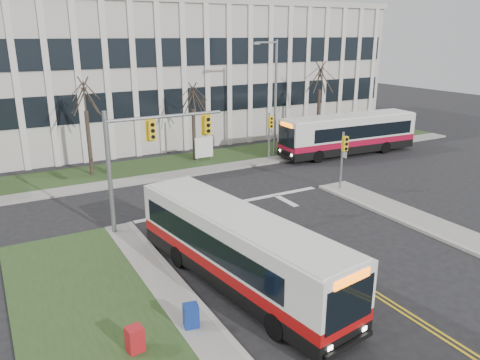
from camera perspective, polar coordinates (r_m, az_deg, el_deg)
name	(u,v)px	position (r m, az deg, el deg)	size (l,w,h in m)	color
ground	(320,259)	(21.51, 9.71, -9.43)	(120.00, 120.00, 0.00)	black
sidewalk_cross	(246,164)	(35.91, 0.79, 1.97)	(44.00, 1.60, 0.14)	#9E9B93
building_lawn	(229,156)	(38.27, -1.31, 2.93)	(44.00, 5.00, 0.12)	#27421C
office_building	(172,72)	(48.13, -8.27, 12.91)	(40.00, 16.00, 12.00)	#B6B1A8
mast_arm_signal	(142,148)	(23.53, -11.86, 3.86)	(6.11, 0.38, 6.20)	slate
signal_pole_near	(343,153)	(30.03, 12.48, 3.27)	(0.34, 0.39, 3.80)	slate
signal_pole_far	(270,130)	(36.63, 3.65, 6.16)	(0.34, 0.39, 3.80)	slate
streetlight	(274,93)	(37.32, 4.14, 10.54)	(2.15, 0.25, 9.20)	slate
directory_sign	(204,148)	(36.49, -4.42, 3.96)	(1.50, 0.12, 2.00)	slate
tree_left	(85,98)	(33.60, -18.41, 9.51)	(1.80, 1.80, 7.70)	#42352B
tree_mid	(193,99)	(36.25, -5.76, 9.80)	(1.80, 1.80, 6.82)	#42352B
tree_right	(320,78)	(42.20, 9.73, 12.11)	(1.80, 1.80, 8.25)	#42352B
bus_main	(238,251)	(18.53, -0.27, -8.63)	(2.42, 11.16, 2.98)	silver
bus_cross	(348,135)	(39.85, 13.07, 5.34)	(2.61, 12.03, 3.21)	silver
newspaper_box_blue	(191,317)	(16.52, -5.98, -16.31)	(0.50, 0.45, 0.95)	navy
newspaper_box_red	(135,341)	(15.75, -12.67, -18.58)	(0.50, 0.45, 0.95)	#AB161C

